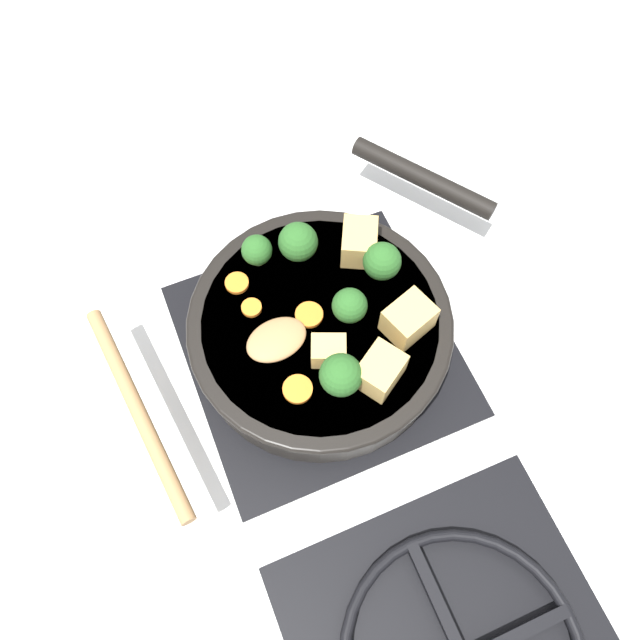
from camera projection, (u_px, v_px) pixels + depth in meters
name	position (u px, v px, depth m)	size (l,w,h in m)	color
ground_plane	(320.00, 350.00, 0.76)	(2.40, 2.40, 0.00)	white
front_burner_grate	(320.00, 346.00, 0.75)	(0.31, 0.31, 0.03)	black
skillet_pan	(321.00, 328.00, 0.71)	(0.41, 0.37, 0.06)	black
wooden_spoon	(197.00, 380.00, 0.65)	(0.22, 0.25, 0.02)	#A87A4C
tofu_cube_center_large	(329.00, 351.00, 0.65)	(0.04, 0.03, 0.03)	tan
tofu_cube_near_handle	(380.00, 371.00, 0.64)	(0.05, 0.04, 0.04)	tan
tofu_cube_east_chunk	(359.00, 242.00, 0.70)	(0.05, 0.04, 0.04)	tan
tofu_cube_west_chunk	(408.00, 319.00, 0.66)	(0.05, 0.04, 0.04)	tan
broccoli_floret_near_spoon	(298.00, 242.00, 0.69)	(0.04, 0.04, 0.05)	#709956
broccoli_floret_center_top	(350.00, 306.00, 0.66)	(0.04, 0.04, 0.05)	#709956
broccoli_floret_east_rim	(257.00, 250.00, 0.69)	(0.03, 0.03, 0.04)	#709956
broccoli_floret_west_rim	(341.00, 375.00, 0.63)	(0.04, 0.04, 0.05)	#709956
broccoli_floret_north_edge	(382.00, 261.00, 0.68)	(0.04, 0.04, 0.05)	#709956
carrot_slice_orange_thin	(237.00, 283.00, 0.70)	(0.03, 0.03, 0.01)	orange
carrot_slice_near_center	(309.00, 315.00, 0.68)	(0.03, 0.03, 0.01)	orange
carrot_slice_edge_slice	(252.00, 308.00, 0.69)	(0.02, 0.02, 0.01)	orange
carrot_slice_under_broccoli	(298.00, 389.00, 0.65)	(0.03, 0.03, 0.01)	orange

